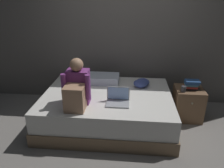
{
  "coord_description": "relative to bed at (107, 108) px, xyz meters",
  "views": [
    {
      "loc": [
        0.15,
        -2.68,
        1.94
      ],
      "look_at": [
        -0.11,
        0.1,
        0.75
      ],
      "focal_mm": 34.52,
      "sensor_mm": 36.0,
      "label": 1
    }
  ],
  "objects": [
    {
      "name": "pillow",
      "position": [
        -0.13,
        0.45,
        0.32
      ],
      "size": [
        0.56,
        0.36,
        0.13
      ],
      "primitive_type": "cube",
      "color": "silver",
      "rests_on": "bed"
    },
    {
      "name": "mug",
      "position": [
        1.17,
        0.13,
        0.32
      ],
      "size": [
        0.08,
        0.08,
        0.09
      ],
      "primitive_type": "cylinder",
      "color": "#3D3D42",
      "rests_on": "nightstand"
    },
    {
      "name": "person_sitting",
      "position": [
        -0.36,
        -0.4,
        0.5
      ],
      "size": [
        0.39,
        0.44,
        0.66
      ],
      "color": "#75337A",
      "rests_on": "bed"
    },
    {
      "name": "ground_plane",
      "position": [
        0.2,
        -0.3,
        -0.25
      ],
      "size": [
        8.0,
        8.0,
        0.0
      ],
      "primitive_type": "plane",
      "color": "gray"
    },
    {
      "name": "nightstand",
      "position": [
        1.3,
        0.25,
        0.02
      ],
      "size": [
        0.44,
        0.46,
        0.53
      ],
      "color": "brown",
      "rests_on": "ground_plane"
    },
    {
      "name": "bed",
      "position": [
        0.0,
        0.0,
        0.0
      ],
      "size": [
        2.0,
        1.5,
        0.5
      ],
      "color": "#7A6047",
      "rests_on": "ground_plane"
    },
    {
      "name": "wall_back",
      "position": [
        0.2,
        0.9,
        1.1
      ],
      "size": [
        5.6,
        0.1,
        2.7
      ],
      "primitive_type": "cube",
      "color": "#605B56",
      "rests_on": "ground_plane"
    },
    {
      "name": "laptop",
      "position": [
        0.18,
        -0.29,
        0.31
      ],
      "size": [
        0.32,
        0.23,
        0.22
      ],
      "color": "#9EA0A5",
      "rests_on": "bed"
    },
    {
      "name": "book_stack",
      "position": [
        1.31,
        0.25,
        0.35
      ],
      "size": [
        0.22,
        0.17,
        0.15
      ],
      "color": "black",
      "rests_on": "nightstand"
    },
    {
      "name": "clothes_pile",
      "position": [
        0.53,
        0.34,
        0.32
      ],
      "size": [
        0.26,
        0.26,
        0.13
      ],
      "color": "#3D4C8E",
      "rests_on": "bed"
    }
  ]
}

